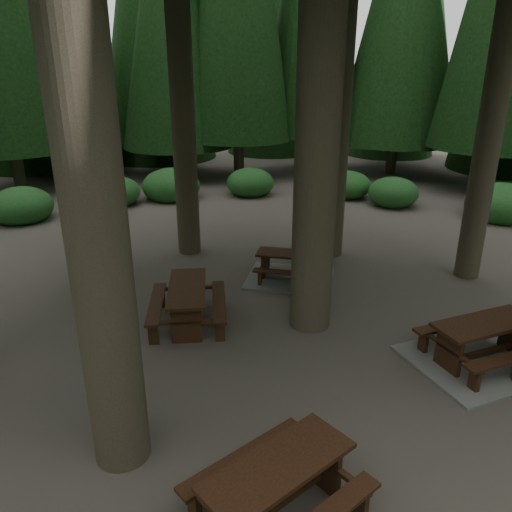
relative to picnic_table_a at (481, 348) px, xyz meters
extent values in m
plane|color=#524C43|center=(-3.51, 1.73, -0.29)|extent=(80.00, 80.00, 0.00)
cube|color=gray|center=(0.00, 0.00, -0.27)|extent=(2.84, 2.52, 0.05)
cube|color=black|center=(0.00, 0.00, 0.51)|extent=(2.04, 1.14, 0.06)
cube|color=black|center=(-0.14, 0.63, 0.19)|extent=(1.94, 0.67, 0.05)
cube|color=black|center=(0.14, -0.63, 0.19)|extent=(1.94, 0.67, 0.05)
cube|color=black|center=(-0.75, -0.16, 0.09)|extent=(0.21, 0.59, 0.77)
cube|color=black|center=(-0.75, -0.16, 0.16)|extent=(0.42, 1.54, 0.06)
cube|color=black|center=(0.00, 0.00, -0.10)|extent=(1.59, 0.43, 0.09)
cube|color=black|center=(-5.23, 2.39, 0.52)|extent=(0.91, 2.01, 0.07)
cube|color=black|center=(-5.88, 2.44, 0.20)|extent=(0.43, 1.97, 0.05)
cube|color=black|center=(-4.58, 2.34, 0.20)|extent=(0.43, 1.97, 0.05)
cube|color=black|center=(-5.29, 1.61, 0.10)|extent=(0.60, 0.13, 0.78)
cube|color=black|center=(-5.29, 1.61, 0.16)|extent=(1.58, 0.21, 0.07)
cube|color=black|center=(-5.17, 3.17, 0.10)|extent=(0.60, 0.13, 0.78)
cube|color=black|center=(-5.17, 3.17, 0.16)|extent=(1.58, 0.21, 0.07)
cube|color=black|center=(-5.23, 2.39, -0.10)|extent=(0.22, 1.63, 0.09)
cube|color=gray|center=(-2.59, 4.25, -0.27)|extent=(2.62, 2.41, 0.05)
cube|color=black|center=(-2.59, 4.25, 0.40)|extent=(1.79, 1.21, 0.06)
cube|color=black|center=(-2.38, 4.77, 0.12)|extent=(1.63, 0.82, 0.05)
cube|color=black|center=(-2.79, 3.74, 0.12)|extent=(1.63, 0.82, 0.05)
cube|color=black|center=(-3.21, 4.50, 0.04)|extent=(0.26, 0.50, 0.67)
cube|color=black|center=(-3.21, 4.50, 0.10)|extent=(0.56, 1.28, 0.06)
cube|color=black|center=(-1.97, 4.01, 0.04)|extent=(0.26, 0.50, 0.67)
cube|color=black|center=(-1.97, 4.01, 0.10)|extent=(0.56, 1.28, 0.06)
cube|color=black|center=(-2.59, 4.25, -0.13)|extent=(1.32, 0.58, 0.07)
cube|color=black|center=(-4.38, -2.67, 0.51)|extent=(2.04, 1.62, 0.06)
cube|color=black|center=(-4.70, -2.12, 0.19)|extent=(1.79, 1.21, 0.05)
cube|color=black|center=(-3.72, -2.28, 0.09)|extent=(0.37, 0.55, 0.77)
cube|color=black|center=(-3.72, -2.28, 0.16)|extent=(0.86, 1.38, 0.06)
cube|color=black|center=(-4.38, -2.67, -0.10)|extent=(1.42, 0.89, 0.09)
ellipsoid|color=#205D29|center=(5.93, 8.18, 0.11)|extent=(2.42, 2.42, 1.49)
ellipsoid|color=#205D29|center=(2.93, 10.42, 0.11)|extent=(1.90, 1.90, 1.17)
ellipsoid|color=#205D29|center=(1.63, 11.90, 0.11)|extent=(1.84, 1.84, 1.13)
ellipsoid|color=#205D29|center=(-2.21, 12.98, 0.11)|extent=(1.95, 1.95, 1.20)
ellipsoid|color=#205D29|center=(-5.44, 12.94, 0.11)|extent=(2.31, 2.31, 1.42)
ellipsoid|color=#205D29|center=(-7.60, 12.30, 0.11)|extent=(1.93, 1.93, 1.19)
ellipsoid|color=#205D29|center=(-10.62, 10.80, 0.11)|extent=(2.15, 2.15, 1.32)
cone|color=black|center=(0.74, 23.33, 7.78)|extent=(5.34, 5.34, 16.14)
camera|label=1|loc=(-5.39, -7.07, 4.90)|focal=35.00mm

